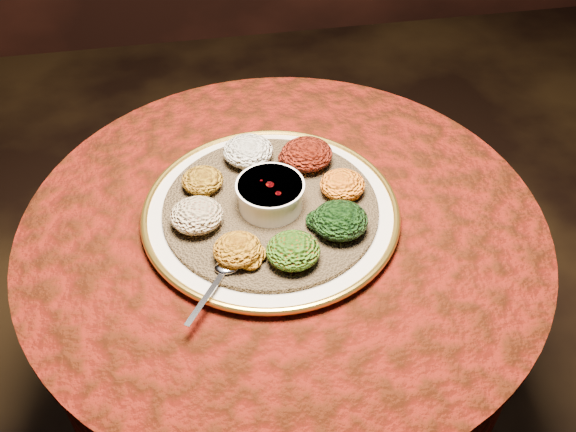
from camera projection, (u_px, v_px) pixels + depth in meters
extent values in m
plane|color=black|center=(285.00, 418.00, 1.68)|extent=(4.00, 4.00, 0.00)
cylinder|color=black|center=(285.00, 415.00, 1.67)|extent=(0.44, 0.44, 0.04)
cylinder|color=black|center=(284.00, 345.00, 1.44)|extent=(0.12, 0.12, 0.68)
cylinder|color=black|center=(283.00, 235.00, 1.19)|extent=(0.80, 0.80, 0.04)
cylinder|color=#4B0D06|center=(284.00, 284.00, 1.29)|extent=(0.93, 0.93, 0.34)
cylinder|color=#4B0D06|center=(283.00, 225.00, 1.17)|extent=(0.96, 0.96, 0.01)
cylinder|color=beige|center=(271.00, 213.00, 1.17)|extent=(0.54, 0.54, 0.02)
torus|color=gold|center=(271.00, 210.00, 1.17)|extent=(0.47, 0.47, 0.01)
cylinder|color=brown|center=(271.00, 208.00, 1.16)|extent=(0.51, 0.51, 0.01)
cylinder|color=white|center=(270.00, 195.00, 1.14)|extent=(0.12, 0.12, 0.05)
cylinder|color=white|center=(270.00, 186.00, 1.12)|extent=(0.12, 0.12, 0.01)
cylinder|color=#510704|center=(270.00, 189.00, 1.13)|extent=(0.10, 0.10, 0.01)
ellipsoid|color=silver|center=(227.00, 267.00, 1.05)|extent=(0.04, 0.03, 0.01)
cube|color=silver|center=(206.00, 298.00, 1.00)|extent=(0.07, 0.10, 0.00)
ellipsoid|color=silver|center=(248.00, 151.00, 1.23)|extent=(0.10, 0.09, 0.05)
ellipsoid|color=black|center=(307.00, 154.00, 1.22)|extent=(0.10, 0.09, 0.05)
ellipsoid|color=#C89510|center=(342.00, 185.00, 1.17)|extent=(0.08, 0.08, 0.04)
ellipsoid|color=black|center=(340.00, 220.00, 1.10)|extent=(0.10, 0.09, 0.05)
ellipsoid|color=#AF290B|center=(293.00, 250.00, 1.05)|extent=(0.09, 0.09, 0.04)
ellipsoid|color=#BB7710|center=(237.00, 249.00, 1.05)|extent=(0.08, 0.08, 0.04)
ellipsoid|color=maroon|center=(197.00, 215.00, 1.11)|extent=(0.09, 0.09, 0.04)
ellipsoid|color=#A27213|center=(202.00, 180.00, 1.18)|extent=(0.08, 0.07, 0.04)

